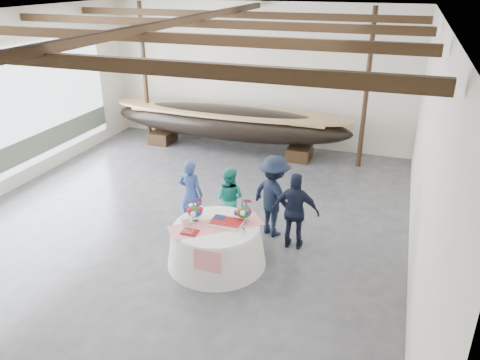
% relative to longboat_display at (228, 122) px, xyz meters
% --- Properties ---
extents(floor, '(10.00, 12.00, 0.01)m').
position_rel_longboat_display_xyz_m(floor, '(0.65, -4.90, -0.94)').
color(floor, '#3D3D42').
rests_on(floor, ground).
extents(wall_back, '(10.00, 0.02, 4.50)m').
position_rel_longboat_display_xyz_m(wall_back, '(0.65, 1.10, 1.31)').
color(wall_back, silver).
rests_on(wall_back, ground).
extents(wall_right, '(0.02, 12.00, 4.50)m').
position_rel_longboat_display_xyz_m(wall_right, '(5.65, -4.90, 1.31)').
color(wall_right, silver).
rests_on(wall_right, ground).
extents(ceiling, '(10.00, 12.00, 0.01)m').
position_rel_longboat_display_xyz_m(ceiling, '(0.65, -4.90, 3.56)').
color(ceiling, white).
rests_on(ceiling, wall_back).
extents(pavilion_structure, '(9.80, 11.76, 4.50)m').
position_rel_longboat_display_xyz_m(pavilion_structure, '(0.65, -4.07, 3.06)').
color(pavilion_structure, black).
rests_on(pavilion_structure, ground).
extents(open_bay, '(0.03, 7.00, 3.20)m').
position_rel_longboat_display_xyz_m(open_bay, '(-4.30, -3.90, 0.89)').
color(open_bay, silver).
rests_on(open_bay, ground).
extents(longboat_display, '(7.85, 1.57, 1.47)m').
position_rel_longboat_display_xyz_m(longboat_display, '(0.00, 0.00, 0.00)').
color(longboat_display, black).
rests_on(longboat_display, ground).
extents(banquet_table, '(1.95, 1.95, 0.83)m').
position_rel_longboat_display_xyz_m(banquet_table, '(2.05, -6.11, -0.52)').
color(banquet_table, silver).
rests_on(banquet_table, ground).
extents(tabletop_items, '(1.75, 1.55, 0.40)m').
position_rel_longboat_display_xyz_m(tabletop_items, '(2.00, -5.96, 0.04)').
color(tabletop_items, red).
rests_on(tabletop_items, banquet_table).
extents(guest_woman_blue, '(0.59, 0.40, 1.56)m').
position_rel_longboat_display_xyz_m(guest_woman_blue, '(0.95, -4.87, -0.16)').
color(guest_woman_blue, navy).
rests_on(guest_woman_blue, ground).
extents(guest_woman_teal, '(0.72, 0.57, 1.46)m').
position_rel_longboat_display_xyz_m(guest_woman_teal, '(1.79, -4.73, -0.21)').
color(guest_woman_teal, '#1A8879').
rests_on(guest_woman_teal, ground).
extents(guest_man_left, '(1.36, 1.18, 1.82)m').
position_rel_longboat_display_xyz_m(guest_man_left, '(2.79, -4.65, -0.03)').
color(guest_man_left, black).
rests_on(guest_man_left, ground).
extents(guest_man_right, '(0.99, 0.45, 1.66)m').
position_rel_longboat_display_xyz_m(guest_man_right, '(3.35, -5.03, -0.11)').
color(guest_man_right, black).
rests_on(guest_man_right, ground).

